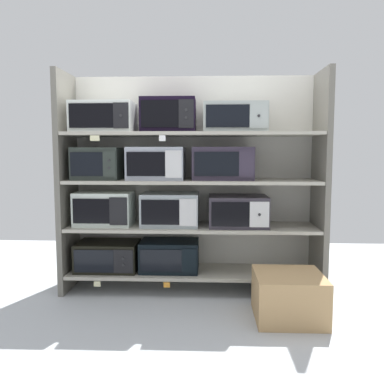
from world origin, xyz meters
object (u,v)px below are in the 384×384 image
Objects in this scene: microwave_1 at (170,256)px; microwave_4 at (238,211)px; microwave_0 at (108,256)px; shipping_carton at (289,296)px; microwave_5 at (98,163)px; microwave_8 at (104,118)px; microwave_2 at (104,208)px; microwave_9 at (169,116)px; microwave_6 at (157,163)px; microwave_10 at (235,118)px; microwave_3 at (170,209)px; microwave_7 at (223,163)px.

microwave_1 is 0.77m from microwave_4.
microwave_4 is at bearing 0.00° from microwave_0.
microwave_5 is at bearing 159.36° from shipping_carton.
microwave_5 is at bearing 179.84° from microwave_8.
microwave_8 reaches higher than microwave_2.
microwave_8 reaches higher than microwave_0.
microwave_2 is at bearing 179.98° from microwave_9.
microwave_6 reaches higher than microwave_2.
microwave_8 is 0.98× the size of microwave_10.
microwave_9 is at bearing -180.00° from microwave_4.
microwave_9 reaches higher than microwave_3.
microwave_3 is 0.80m from microwave_5.
microwave_1 is at bearing 179.99° from microwave_4.
microwave_8 is (-0.61, -0.00, 0.85)m from microwave_3.
microwave_9 is at bearing -0.02° from microwave_2.
microwave_8 reaches higher than microwave_10.
microwave_0 is at bearing -179.96° from microwave_6.
microwave_4 reaches higher than shipping_carton.
microwave_7 is at bearing 179.92° from microwave_4.
microwave_6 is 0.64m from microwave_8.
microwave_6 reaches higher than microwave_3.
microwave_5 is 1.16m from microwave_7.
microwave_0 is 1.34× the size of microwave_5.
microwave_9 reaches higher than microwave_10.
microwave_0 reaches higher than shipping_carton.
microwave_1 is 0.96× the size of microwave_10.
microwave_6 is (0.50, 0.00, 0.43)m from microwave_2.
microwave_2 is 0.94× the size of microwave_8.
microwave_4 is at bearing -0.01° from microwave_5.
microwave_2 reaches higher than microwave_1.
microwave_9 reaches higher than microwave_7.
microwave_4 is 1.05× the size of microwave_6.
microwave_6 is (-0.12, 0.00, 0.43)m from microwave_3.
microwave_9 is (-0.50, -0.00, 0.44)m from microwave_7.
microwave_5 reaches higher than microwave_0.
microwave_2 is (-0.03, 0.00, 0.46)m from microwave_0.
microwave_10 is at bearing 0.01° from microwave_0.
shipping_carton is at bearing -51.20° from microwave_7.
microwave_0 is 1.01× the size of microwave_10.
microwave_9 reaches higher than microwave_4.
microwave_6 is 0.92× the size of microwave_7.
microwave_0 is at bearing -0.41° from microwave_8.
shipping_carton is (1.12, -0.63, -1.02)m from microwave_6.
shipping_carton is at bearing -32.07° from microwave_1.
microwave_9 is at bearing -168.53° from microwave_1.
microwave_7 is (0.49, 0.00, 0.43)m from microwave_3.
microwave_1 is 1.43m from microwave_8.
microwave_6 reaches higher than microwave_5.
microwave_3 reaches higher than microwave_0.
microwave_1 is 1.03× the size of microwave_3.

